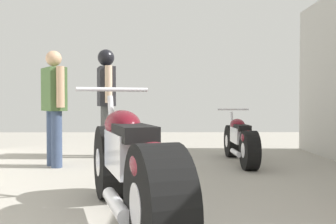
{
  "coord_description": "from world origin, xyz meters",
  "views": [
    {
      "loc": [
        0.29,
        -0.73,
        0.91
      ],
      "look_at": [
        0.33,
        3.16,
        0.81
      ],
      "focal_mm": 39.41,
      "sensor_mm": 36.0,
      "label": 1
    }
  ],
  "objects_px": {
    "mechanic_with_helmet": "(106,93)",
    "motorcycle_maroon_cruiser": "(129,167)",
    "mechanic_in_blue": "(54,101)",
    "motorcycle_black_naked": "(240,141)"
  },
  "relations": [
    {
      "from": "mechanic_with_helmet",
      "to": "motorcycle_maroon_cruiser",
      "type": "bearing_deg",
      "value": -78.35
    },
    {
      "from": "motorcycle_maroon_cruiser",
      "to": "mechanic_in_blue",
      "type": "distance_m",
      "value": 2.85
    },
    {
      "from": "motorcycle_maroon_cruiser",
      "to": "motorcycle_black_naked",
      "type": "distance_m",
      "value": 3.1
    },
    {
      "from": "motorcycle_black_naked",
      "to": "mechanic_in_blue",
      "type": "relative_size",
      "value": 1.06
    },
    {
      "from": "motorcycle_black_naked",
      "to": "mechanic_in_blue",
      "type": "height_order",
      "value": "mechanic_in_blue"
    },
    {
      "from": "motorcycle_maroon_cruiser",
      "to": "mechanic_with_helmet",
      "type": "distance_m",
      "value": 3.56
    },
    {
      "from": "motorcycle_black_naked",
      "to": "mechanic_with_helmet",
      "type": "bearing_deg",
      "value": 162.45
    },
    {
      "from": "motorcycle_maroon_cruiser",
      "to": "mechanic_with_helmet",
      "type": "xyz_separation_m",
      "value": [
        -0.71,
        3.43,
        0.64
      ]
    },
    {
      "from": "motorcycle_maroon_cruiser",
      "to": "mechanic_in_blue",
      "type": "height_order",
      "value": "mechanic_in_blue"
    },
    {
      "from": "motorcycle_maroon_cruiser",
      "to": "mechanic_in_blue",
      "type": "xyz_separation_m",
      "value": [
        -1.29,
        2.49,
        0.49
      ]
    }
  ]
}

